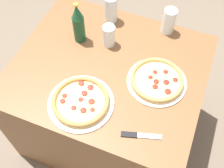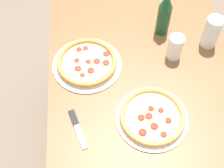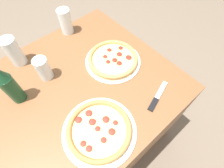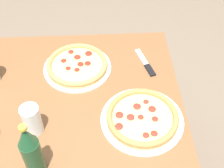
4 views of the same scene
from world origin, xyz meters
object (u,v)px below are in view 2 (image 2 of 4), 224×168
Objects in this scene: pizza_veggie at (87,63)px; beer_bottle at (164,14)px; pizza_salami at (151,117)px; glass_mango_juice at (175,48)px; knife at (77,127)px; glass_water at (211,33)px.

beer_bottle is (-0.18, 0.37, 0.10)m from pizza_veggie.
pizza_veggie reaches higher than pizza_salami.
pizza_salami is 1.21× the size of beer_bottle.
pizza_veggie is at bearing -87.18° from glass_mango_juice.
glass_mango_juice reaches higher than knife.
knife is at bearing -58.45° from glass_water.
beer_bottle is (-0.16, -0.03, 0.06)m from glass_mango_juice.
beer_bottle is (-0.10, -0.21, 0.04)m from glass_water.
pizza_salami is 0.35m from glass_mango_juice.
knife is at bearing -87.80° from pizza_salami.
pizza_salami is at bearing -26.16° from glass_mango_juice.
glass_mango_juice is 0.56m from knife.
pizza_veggie is 0.31m from knife.
glass_water is at bearing 64.21° from beer_bottle.
pizza_salami is at bearing -41.56° from glass_water.
glass_water is 0.75m from knife.
pizza_salami is 2.41× the size of glass_mango_juice.
glass_mango_juice is at bearing 125.86° from knife.
pizza_veggie is 0.38m from pizza_salami.
pizza_veggie is 1.06× the size of pizza_salami.
pizza_salami reaches higher than knife.
beer_bottle reaches higher than knife.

